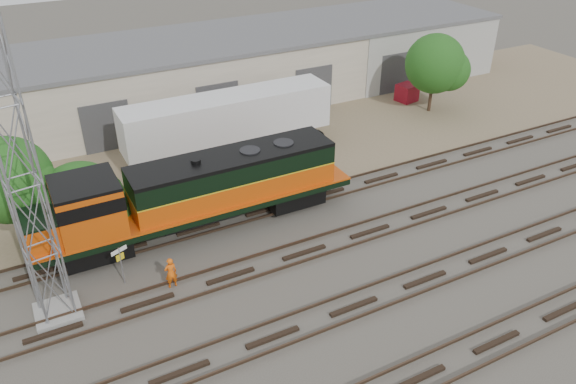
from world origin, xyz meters
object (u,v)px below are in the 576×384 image
worker (171,273)px  semi_trailer (233,118)px  signal_tower (24,188)px  locomotive (193,193)px

worker → semi_trailer: bearing=-129.1°
signal_tower → semi_trailer: signal_tower is taller
worker → semi_trailer: semi_trailer is taller
locomotive → signal_tower: signal_tower is taller
worker → signal_tower: bearing=-10.5°
locomotive → semi_trailer: (5.33, 7.35, 0.33)m
worker → semi_trailer: size_ratio=0.12×
locomotive → signal_tower: 9.14m
worker → semi_trailer: 13.82m
locomotive → semi_trailer: 9.09m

